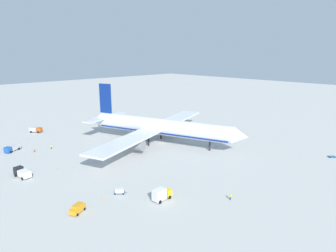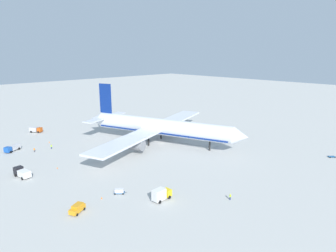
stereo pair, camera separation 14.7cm
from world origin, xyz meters
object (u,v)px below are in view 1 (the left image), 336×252
(ground_worker_1, at_px, (230,197))
(traffic_cone_1, at_px, (102,198))
(traffic_cone_2, at_px, (57,168))
(airliner, at_px, (158,127))
(baggage_cart_1, at_px, (332,157))
(service_truck_2, at_px, (161,194))
(baggage_cart_0, at_px, (119,191))
(service_truck_1, at_px, (22,173))
(traffic_cone_0, at_px, (49,142))
(ground_worker_0, at_px, (51,147))
(ground_worker_2, at_px, (34,150))
(service_truck_0, at_px, (36,129))
(service_truck_3, at_px, (12,148))
(service_van, at_px, (78,208))

(ground_worker_1, xyz_separation_m, traffic_cone_1, (-23.01, -23.26, -0.56))
(traffic_cone_2, bearing_deg, airliner, 87.89)
(baggage_cart_1, bearing_deg, service_truck_2, -106.01)
(baggage_cart_1, xyz_separation_m, ground_worker_1, (-6.80, -52.70, 0.57))
(airliner, xyz_separation_m, baggage_cart_0, (26.79, -38.24, -5.96))
(service_truck_1, height_order, traffic_cone_0, service_truck_1)
(traffic_cone_1, relative_size, traffic_cone_2, 1.00)
(ground_worker_0, relative_size, ground_worker_2, 1.03)
(traffic_cone_1, bearing_deg, service_truck_1, -161.20)
(service_truck_2, bearing_deg, traffic_cone_0, 179.83)
(traffic_cone_1, bearing_deg, ground_worker_2, 178.16)
(service_truck_0, relative_size, baggage_cart_1, 2.25)
(airliner, distance_m, baggage_cart_0, 47.07)
(ground_worker_1, bearing_deg, airliner, 157.88)
(airliner, distance_m, service_truck_1, 53.27)
(service_truck_2, distance_m, ground_worker_0, 60.02)
(airliner, distance_m, ground_worker_0, 42.52)
(ground_worker_2, relative_size, traffic_cone_2, 3.12)
(airliner, xyz_separation_m, service_truck_2, (37.19, -32.78, -5.03))
(service_truck_0, bearing_deg, baggage_cart_0, -5.76)
(service_truck_0, distance_m, service_truck_3, 27.79)
(baggage_cart_0, relative_size, ground_worker_0, 1.69)
(service_truck_3, bearing_deg, traffic_cone_2, 9.09)
(baggage_cart_0, height_order, traffic_cone_2, baggage_cart_0)
(traffic_cone_2, bearing_deg, service_truck_3, -170.91)
(baggage_cart_0, distance_m, traffic_cone_2, 28.69)
(ground_worker_1, relative_size, traffic_cone_0, 3.00)
(baggage_cart_0, relative_size, traffic_cone_2, 5.44)
(service_truck_3, xyz_separation_m, traffic_cone_2, (28.73, 4.60, -0.99))
(service_van, relative_size, ground_worker_1, 2.77)
(service_truck_3, bearing_deg, service_truck_1, -11.70)
(service_truck_0, distance_m, ground_worker_1, 102.04)
(service_truck_0, distance_m, traffic_cone_2, 52.26)
(service_truck_0, height_order, ground_worker_0, service_truck_0)
(ground_worker_0, bearing_deg, traffic_cone_0, 162.09)
(ground_worker_2, bearing_deg, service_van, -10.13)
(service_truck_2, relative_size, ground_worker_0, 3.07)
(traffic_cone_0, bearing_deg, service_truck_2, -0.17)
(baggage_cart_1, xyz_separation_m, traffic_cone_2, (-57.55, -75.29, 0.01))
(service_truck_1, relative_size, traffic_cone_1, 11.80)
(baggage_cart_0, xyz_separation_m, traffic_cone_1, (-0.62, -5.00, -0.45))
(service_truck_0, bearing_deg, baggage_cart_1, 30.17)
(traffic_cone_2, bearing_deg, baggage_cart_0, 8.69)
(baggage_cart_1, relative_size, traffic_cone_1, 4.73)
(service_truck_0, bearing_deg, ground_worker_1, 5.78)
(ground_worker_0, relative_size, traffic_cone_1, 3.22)
(service_truck_3, height_order, baggage_cart_1, service_truck_3)
(baggage_cart_1, bearing_deg, service_van, -108.53)
(service_truck_0, height_order, traffic_cone_0, service_truck_0)
(baggage_cart_1, bearing_deg, traffic_cone_2, -127.40)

